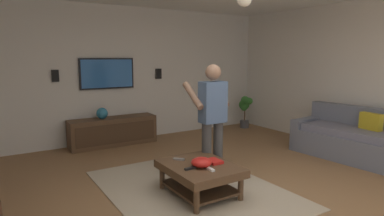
% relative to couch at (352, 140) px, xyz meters
% --- Properties ---
extents(ground_plane, '(8.87, 8.87, 0.00)m').
position_rel_couch_xyz_m(ground_plane, '(-0.38, 2.88, -0.32)').
color(ground_plane, olive).
extents(wall_back_tv, '(0.10, 6.97, 2.76)m').
position_rel_couch_xyz_m(wall_back_tv, '(3.36, 2.88, 1.06)').
color(wall_back_tv, silver).
rests_on(wall_back_tv, ground).
extents(area_rug, '(2.74, 2.06, 0.01)m').
position_rel_couch_xyz_m(area_rug, '(0.31, 3.09, -0.31)').
color(area_rug, tan).
rests_on(area_rug, ground).
extents(couch, '(1.96, 0.99, 0.87)m').
position_rel_couch_xyz_m(couch, '(0.00, 0.00, 0.00)').
color(couch, slate).
rests_on(couch, ground).
extents(coffee_table, '(1.00, 0.80, 0.40)m').
position_rel_couch_xyz_m(coffee_table, '(0.11, 3.09, -0.02)').
color(coffee_table, '#513823').
rests_on(coffee_table, ground).
extents(media_console, '(0.45, 1.70, 0.55)m').
position_rel_couch_xyz_m(media_console, '(3.03, 3.23, -0.04)').
color(media_console, '#513823').
rests_on(media_console, ground).
extents(tv, '(0.05, 1.09, 0.61)m').
position_rel_couch_xyz_m(tv, '(3.27, 3.23, 1.09)').
color(tv, black).
extents(person_standing, '(0.54, 0.54, 1.64)m').
position_rel_couch_xyz_m(person_standing, '(0.54, 2.61, 0.61)').
color(person_standing, '#3F3F3F').
rests_on(person_standing, ground).
extents(potted_plant_short, '(0.33, 0.29, 0.80)m').
position_rel_couch_xyz_m(potted_plant_short, '(2.86, -0.05, 0.19)').
color(potted_plant_short, '#4C4C51').
rests_on(potted_plant_short, ground).
extents(bowl, '(0.26, 0.26, 0.12)m').
position_rel_couch_xyz_m(bowl, '(0.03, 3.13, 0.14)').
color(bowl, red).
rests_on(bowl, coffee_table).
extents(remote_white, '(0.15, 0.06, 0.02)m').
position_rel_couch_xyz_m(remote_white, '(-0.13, 3.10, 0.09)').
color(remote_white, white).
rests_on(remote_white, coffee_table).
extents(remote_black, '(0.05, 0.15, 0.02)m').
position_rel_couch_xyz_m(remote_black, '(0.02, 3.29, 0.09)').
color(remote_black, black).
rests_on(remote_black, coffee_table).
extents(remote_grey, '(0.14, 0.13, 0.02)m').
position_rel_couch_xyz_m(remote_grey, '(0.40, 3.23, 0.09)').
color(remote_grey, slate).
rests_on(remote_grey, coffee_table).
extents(book, '(0.22, 0.17, 0.04)m').
position_rel_couch_xyz_m(book, '(0.08, 2.90, 0.10)').
color(book, red).
rests_on(book, coffee_table).
extents(vase_round, '(0.22, 0.22, 0.22)m').
position_rel_couch_xyz_m(vase_round, '(3.02, 3.44, 0.34)').
color(vase_round, teal).
rests_on(vase_round, media_console).
extents(wall_speaker_left, '(0.06, 0.12, 0.22)m').
position_rel_couch_xyz_m(wall_speaker_left, '(3.28, 2.09, 1.06)').
color(wall_speaker_left, black).
extents(wall_speaker_right, '(0.06, 0.12, 0.22)m').
position_rel_couch_xyz_m(wall_speaker_right, '(3.28, 4.20, 1.08)').
color(wall_speaker_right, black).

